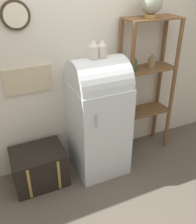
% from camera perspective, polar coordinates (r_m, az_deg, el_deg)
% --- Properties ---
extents(ground_plane, '(12.00, 12.00, 0.00)m').
position_cam_1_polar(ground_plane, '(3.42, 1.75, -13.75)').
color(ground_plane, '#60564C').
extents(wall_back, '(7.00, 0.09, 2.70)m').
position_cam_1_polar(wall_back, '(3.18, -2.65, 11.26)').
color(wall_back, silver).
rests_on(wall_back, ground_plane).
extents(refrigerator, '(0.62, 0.66, 1.47)m').
position_cam_1_polar(refrigerator, '(3.13, 0.05, -0.61)').
color(refrigerator, silver).
rests_on(refrigerator, ground_plane).
extents(suitcase_trunk, '(0.62, 0.49, 0.44)m').
position_cam_1_polar(suitcase_trunk, '(3.29, -12.65, -11.51)').
color(suitcase_trunk, black).
rests_on(suitcase_trunk, ground_plane).
extents(shelf_unit, '(0.70, 0.34, 1.82)m').
position_cam_1_polar(shelf_unit, '(3.45, 10.37, 6.70)').
color(shelf_unit, brown).
rests_on(shelf_unit, ground_plane).
extents(globe, '(0.25, 0.25, 0.29)m').
position_cam_1_polar(globe, '(3.18, 11.60, 22.35)').
color(globe, '#AD8942').
rests_on(globe, shelf_unit).
extents(vase_left, '(0.10, 0.10, 0.20)m').
position_cam_1_polar(vase_left, '(2.80, -1.02, 13.40)').
color(vase_left, silver).
rests_on(vase_left, refrigerator).
extents(vase_center, '(0.09, 0.09, 0.19)m').
position_cam_1_polar(vase_center, '(2.84, 0.95, 13.60)').
color(vase_center, silver).
rests_on(vase_center, refrigerator).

